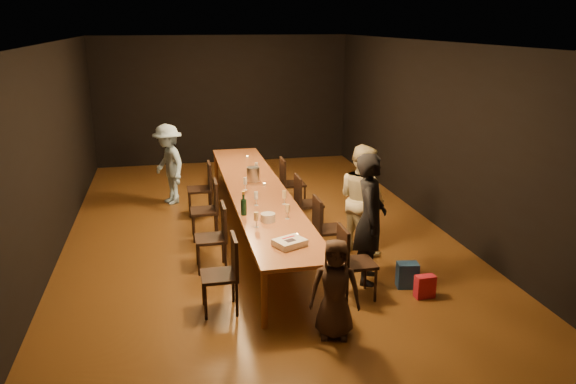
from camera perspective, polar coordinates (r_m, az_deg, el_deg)
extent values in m
plane|color=#402510|center=(9.15, -3.05, -4.24)|extent=(10.00, 10.00, 0.00)
cube|color=black|center=(13.61, -6.60, 9.24)|extent=(6.00, 0.04, 3.00)
cube|color=black|center=(4.09, 8.17, -9.39)|extent=(6.00, 0.04, 3.00)
cube|color=black|center=(8.77, -22.97, 3.75)|extent=(0.04, 10.00, 3.00)
cube|color=black|center=(9.64, 14.77, 5.62)|extent=(0.04, 10.00, 3.00)
cube|color=silver|center=(8.53, -3.37, 14.90)|extent=(6.00, 10.00, 0.04)
cube|color=brown|center=(8.91, -3.12, 0.12)|extent=(0.90, 6.00, 0.05)
cylinder|color=brown|center=(6.33, -2.42, -10.86)|extent=(0.08, 0.08, 0.70)
cylinder|color=brown|center=(6.50, 4.66, -10.13)|extent=(0.08, 0.08, 0.70)
cylinder|color=brown|center=(11.74, -7.30, 2.26)|extent=(0.08, 0.08, 0.70)
cylinder|color=brown|center=(11.83, -3.44, 2.48)|extent=(0.08, 0.08, 0.70)
imported|color=black|center=(7.31, 8.35, -2.71)|extent=(0.62, 0.74, 1.73)
imported|color=beige|center=(8.31, 7.53, -0.66)|extent=(0.86, 0.96, 1.62)
imported|color=#90B9DF|center=(10.68, -12.03, 2.77)|extent=(0.88, 1.11, 1.50)
imported|color=#3C2A21|center=(6.11, 4.80, -9.77)|extent=(0.62, 0.49, 1.12)
cube|color=#B51B2F|center=(7.27, 13.73, -9.31)|extent=(0.25, 0.14, 0.29)
cube|color=#23509B|center=(7.47, 12.02, -8.25)|extent=(0.29, 0.22, 0.33)
cube|color=white|center=(6.67, 0.18, -5.16)|extent=(0.43, 0.40, 0.08)
cube|color=black|center=(6.63, 0.23, -4.93)|extent=(0.15, 0.13, 0.00)
cube|color=red|center=(6.72, 0.05, -4.62)|extent=(0.18, 0.10, 0.00)
cylinder|color=silver|center=(7.47, -2.05, -2.60)|extent=(0.23, 0.23, 0.11)
cylinder|color=#B0B1B5|center=(9.34, -3.56, 1.82)|extent=(0.27, 0.27, 0.24)
cylinder|color=#B2B7B2|center=(6.96, 0.90, -4.43)|extent=(0.05, 0.05, 0.03)
cylinder|color=#B2B7B2|center=(9.12, -2.41, 0.79)|extent=(0.05, 0.05, 0.03)
cylinder|color=#B2B7B2|center=(10.99, -4.17, 3.57)|extent=(0.05, 0.05, 0.03)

